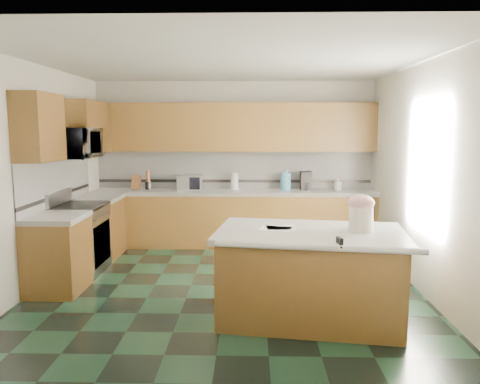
{
  "coord_description": "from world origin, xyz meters",
  "views": [
    {
      "loc": [
        0.3,
        -5.56,
        1.94
      ],
      "look_at": [
        0.15,
        0.35,
        1.12
      ],
      "focal_mm": 35.0,
      "sensor_mm": 36.0,
      "label": 1
    }
  ],
  "objects_px": {
    "island_base": "(309,278)",
    "treat_jar": "(361,219)",
    "coffee_maker": "(306,181)",
    "knife_block": "(136,183)",
    "island_top": "(310,234)",
    "soap_bottle_island": "(368,212)",
    "toaster_oven": "(189,183)"
  },
  "relations": [
    {
      "from": "treat_jar",
      "to": "coffee_maker",
      "type": "bearing_deg",
      "value": 70.88
    },
    {
      "from": "island_base",
      "to": "coffee_maker",
      "type": "bearing_deg",
      "value": 92.12
    },
    {
      "from": "soap_bottle_island",
      "to": "coffee_maker",
      "type": "relative_size",
      "value": 1.09
    },
    {
      "from": "soap_bottle_island",
      "to": "knife_block",
      "type": "relative_size",
      "value": 1.41
    },
    {
      "from": "coffee_maker",
      "to": "toaster_oven",
      "type": "bearing_deg",
      "value": -178.35
    },
    {
      "from": "island_base",
      "to": "island_top",
      "type": "bearing_deg",
      "value": 0.0
    },
    {
      "from": "toaster_oven",
      "to": "soap_bottle_island",
      "type": "bearing_deg",
      "value": -59.85
    },
    {
      "from": "treat_jar",
      "to": "island_base",
      "type": "bearing_deg",
      "value": 156.35
    },
    {
      "from": "knife_block",
      "to": "toaster_oven",
      "type": "height_order",
      "value": "knife_block"
    },
    {
      "from": "toaster_oven",
      "to": "coffee_maker",
      "type": "bearing_deg",
      "value": -6.43
    },
    {
      "from": "island_base",
      "to": "coffee_maker",
      "type": "xyz_separation_m",
      "value": [
        0.3,
        3.07,
        0.64
      ]
    },
    {
      "from": "treat_jar",
      "to": "toaster_oven",
      "type": "xyz_separation_m",
      "value": [
        -2.1,
        3.05,
        -0.0
      ]
    },
    {
      "from": "knife_block",
      "to": "toaster_oven",
      "type": "xyz_separation_m",
      "value": [
        0.88,
        0.0,
        0.0
      ]
    },
    {
      "from": "treat_jar",
      "to": "knife_block",
      "type": "bearing_deg",
      "value": 111.75
    },
    {
      "from": "island_top",
      "to": "treat_jar",
      "type": "relative_size",
      "value": 7.5
    },
    {
      "from": "island_base",
      "to": "treat_jar",
      "type": "distance_m",
      "value": 0.79
    },
    {
      "from": "soap_bottle_island",
      "to": "coffee_maker",
      "type": "xyz_separation_m",
      "value": [
        -0.3,
        2.91,
        -0.01
      ]
    },
    {
      "from": "knife_block",
      "to": "coffee_maker",
      "type": "height_order",
      "value": "coffee_maker"
    },
    {
      "from": "soap_bottle_island",
      "to": "island_top",
      "type": "bearing_deg",
      "value": -153.35
    },
    {
      "from": "island_base",
      "to": "island_top",
      "type": "distance_m",
      "value": 0.46
    },
    {
      "from": "island_base",
      "to": "knife_block",
      "type": "relative_size",
      "value": 7.48
    },
    {
      "from": "island_top",
      "to": "treat_jar",
      "type": "distance_m",
      "value": 0.52
    },
    {
      "from": "island_base",
      "to": "coffee_maker",
      "type": "distance_m",
      "value": 3.15
    },
    {
      "from": "toaster_oven",
      "to": "island_top",
      "type": "bearing_deg",
      "value": -69.43
    },
    {
      "from": "island_top",
      "to": "soap_bottle_island",
      "type": "bearing_deg",
      "value": 22.66
    },
    {
      "from": "knife_block",
      "to": "toaster_oven",
      "type": "bearing_deg",
      "value": 1.77
    },
    {
      "from": "knife_block",
      "to": "toaster_oven",
      "type": "relative_size",
      "value": 0.57
    },
    {
      "from": "island_base",
      "to": "toaster_oven",
      "type": "relative_size",
      "value": 4.23
    },
    {
      "from": "soap_bottle_island",
      "to": "knife_block",
      "type": "height_order",
      "value": "soap_bottle_island"
    },
    {
      "from": "island_top",
      "to": "island_base",
      "type": "bearing_deg",
      "value": 0.0
    },
    {
      "from": "island_base",
      "to": "treat_jar",
      "type": "xyz_separation_m",
      "value": [
        0.49,
        -0.01,
        0.61
      ]
    },
    {
      "from": "island_top",
      "to": "soap_bottle_island",
      "type": "distance_m",
      "value": 0.65
    }
  ]
}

